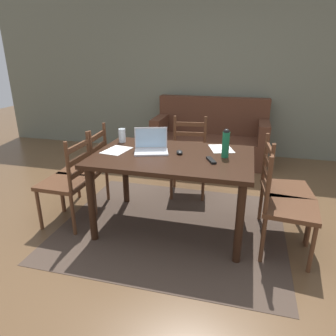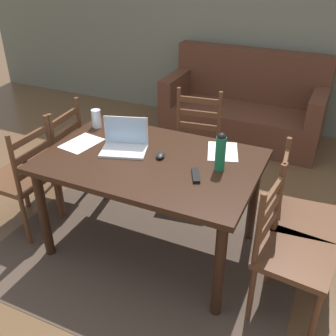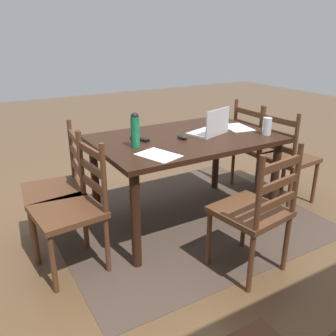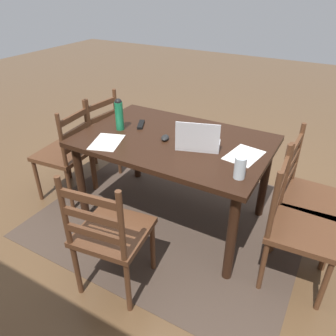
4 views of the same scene
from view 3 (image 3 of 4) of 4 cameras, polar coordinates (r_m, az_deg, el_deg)
ground_plane at (r=3.29m, az=2.51°, el=-8.07°), size 14.00×14.00×0.00m
area_rug at (r=3.29m, az=2.51°, el=-8.02°), size 2.23×1.89×0.01m
dining_table at (r=3.02m, az=2.71°, el=3.28°), size 1.50×0.99×0.78m
chair_left_far at (r=3.61m, az=18.41°, el=1.53°), size 0.47×0.47×0.95m
chair_right_far at (r=2.55m, az=-14.98°, el=-6.29°), size 0.48×0.48×0.95m
chair_far_head at (r=2.49m, az=13.70°, el=-6.85°), size 0.50×0.50×0.95m
chair_right_near at (r=2.89m, az=-17.14°, el=-3.16°), size 0.48×0.48×0.95m
chair_left_near at (r=3.86m, az=14.06°, el=3.25°), size 0.45×0.45×0.95m
laptop at (r=3.06m, az=6.97°, el=6.41°), size 0.37×0.31×0.23m
water_bottle at (r=2.68m, az=-5.28°, el=6.14°), size 0.07×0.07×0.27m
drinking_glass at (r=3.15m, az=15.56°, el=6.46°), size 0.08×0.08×0.15m
computer_mouse at (r=2.92m, az=2.32°, el=4.99°), size 0.09×0.11×0.03m
tv_remote at (r=2.89m, az=-4.54°, el=4.62°), size 0.11×0.17×0.02m
paper_stack_left at (r=2.53m, az=-1.55°, el=2.07°), size 0.29×0.35×0.00m
paper_stack_right at (r=3.33m, az=10.99°, el=6.38°), size 0.25×0.32×0.00m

